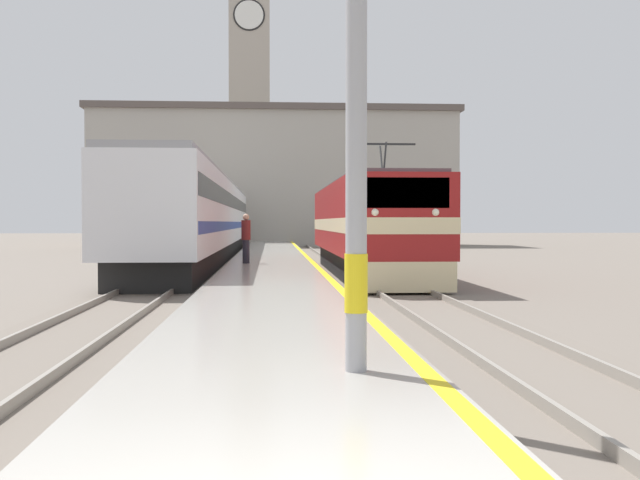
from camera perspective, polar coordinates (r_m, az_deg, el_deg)
ground_plane at (r=33.43m, az=-3.67°, el=-1.96°), size 200.00×200.00×0.00m
platform at (r=28.43m, az=-3.66°, el=-2.12°), size 3.37×140.00×0.42m
rail_track_near at (r=28.65m, az=3.27°, el=-2.45°), size 2.84×140.00×0.16m
rail_track_far at (r=28.63m, az=-10.47°, el=-2.47°), size 2.83×140.00×0.16m
locomotive_train at (r=27.30m, az=3.61°, el=1.00°), size 2.92×15.78×4.40m
passenger_train at (r=38.22m, az=-8.78°, el=1.70°), size 2.92×37.43×4.04m
person_on_platform at (r=27.78m, az=-5.66°, el=0.23°), size 0.34×0.34×1.83m
clock_tower at (r=73.85m, az=-5.37°, el=11.21°), size 4.79×4.79×27.51m
station_building at (r=62.21m, az=-3.45°, el=4.79°), size 29.88×7.51×11.27m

